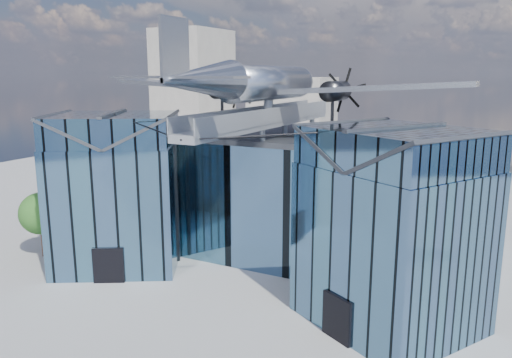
% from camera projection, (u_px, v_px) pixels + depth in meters
% --- Properties ---
extents(ground_plane, '(120.00, 120.00, 0.00)m').
position_uv_depth(ground_plane, '(243.00, 282.00, 35.87)').
color(ground_plane, gray).
extents(museum, '(32.88, 24.50, 17.60)m').
position_uv_depth(museum, '(278.00, 191.00, 39.77)').
color(museum, '#436888').
rests_on(museum, ground).
extents(bg_towers, '(77.00, 24.50, 26.00)m').
position_uv_depth(bg_towers, '(409.00, 104.00, 76.98)').
color(bg_towers, gray).
rests_on(bg_towers, ground).
extents(tree_plaza_w, '(3.76, 3.76, 5.34)m').
position_uv_depth(tree_plaza_w, '(41.00, 214.00, 40.21)').
color(tree_plaza_w, black).
rests_on(tree_plaza_w, ground).
extents(tree_side_w, '(4.55, 4.55, 5.59)m').
position_uv_depth(tree_side_w, '(74.00, 190.00, 47.39)').
color(tree_side_w, black).
rests_on(tree_side_w, ground).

